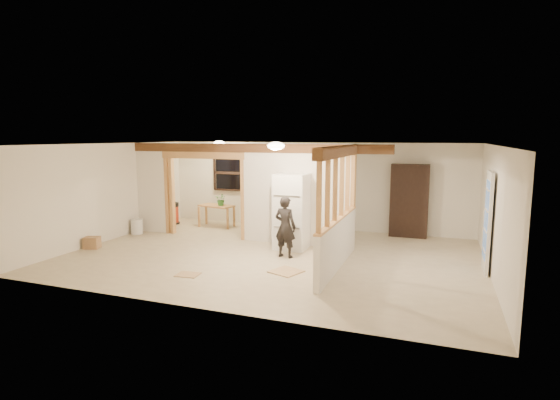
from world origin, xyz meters
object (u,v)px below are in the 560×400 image
at_px(woman, 285,227).
at_px(shop_vac, 171,213).
at_px(refrigerator, 292,211).
at_px(work_table, 217,216).
at_px(bookshelf, 409,201).

bearing_deg(woman, shop_vac, -18.21).
distance_m(refrigerator, work_table, 3.40).
relative_size(work_table, shop_vac, 1.54).
height_order(refrigerator, shop_vac, refrigerator).
relative_size(work_table, bookshelf, 0.53).
relative_size(woman, shop_vac, 2.06).
height_order(shop_vac, bookshelf, bookshelf).
xyz_separation_m(refrigerator, work_table, (-2.92, 1.65, -0.57)).
distance_m(woman, shop_vac, 5.09).
relative_size(refrigerator, woman, 1.31).
bearing_deg(bookshelf, work_table, -173.86).
xyz_separation_m(refrigerator, shop_vac, (-4.42, 1.51, -0.56)).
relative_size(refrigerator, work_table, 1.74).
relative_size(woman, work_table, 1.34).
bearing_deg(refrigerator, shop_vac, 161.13).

